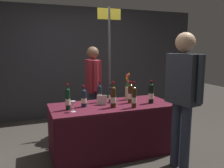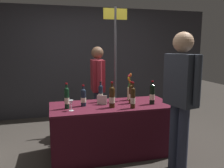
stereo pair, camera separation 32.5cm
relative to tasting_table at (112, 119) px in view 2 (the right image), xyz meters
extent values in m
plane|color=#38332D|center=(0.00, 0.00, -0.51)|extent=(12.00, 12.00, 0.00)
cube|color=#2D2D33|center=(0.00, 2.09, 0.69)|extent=(5.79, 0.12, 2.41)
cube|color=#4C1423|center=(0.00, 0.00, 0.20)|extent=(1.75, 0.77, 0.02)
cube|color=#3E101D|center=(0.00, -0.38, -0.16)|extent=(1.75, 0.01, 0.70)
cube|color=#3E101D|center=(0.00, 0.38, -0.16)|extent=(1.75, 0.01, 0.70)
cube|color=#3E101D|center=(-0.87, 0.00, -0.16)|extent=(0.01, 0.77, 0.70)
cube|color=#3E101D|center=(0.87, 0.00, -0.16)|extent=(0.01, 0.77, 0.70)
cylinder|color=#38230F|center=(-0.04, -0.16, 0.34)|extent=(0.08, 0.08, 0.26)
sphere|color=#38230F|center=(-0.04, -0.16, 0.47)|extent=(0.08, 0.08, 0.08)
cylinder|color=#38230F|center=(-0.04, -0.16, 0.51)|extent=(0.03, 0.03, 0.08)
cylinder|color=maroon|center=(-0.04, -0.16, 0.56)|extent=(0.03, 0.03, 0.02)
cylinder|color=beige|center=(-0.04, -0.16, 0.32)|extent=(0.08, 0.08, 0.08)
cylinder|color=#192333|center=(-0.13, 0.19, 0.33)|extent=(0.07, 0.07, 0.23)
sphere|color=#192333|center=(-0.13, 0.19, 0.44)|extent=(0.06, 0.06, 0.06)
cylinder|color=#192333|center=(-0.13, 0.19, 0.48)|extent=(0.03, 0.03, 0.07)
cylinder|color=black|center=(-0.13, 0.19, 0.52)|extent=(0.03, 0.03, 0.02)
cylinder|color=beige|center=(-0.13, 0.19, 0.31)|extent=(0.07, 0.07, 0.07)
cylinder|color=#38230F|center=(0.22, -0.27, 0.34)|extent=(0.06, 0.06, 0.25)
sphere|color=#38230F|center=(0.22, -0.27, 0.47)|extent=(0.06, 0.06, 0.06)
cylinder|color=#38230F|center=(0.22, -0.27, 0.51)|extent=(0.02, 0.02, 0.09)
cylinder|color=maroon|center=(0.22, -0.27, 0.57)|extent=(0.03, 0.03, 0.02)
cylinder|color=beige|center=(0.22, -0.27, 0.32)|extent=(0.07, 0.07, 0.08)
cylinder|color=black|center=(0.57, -0.13, 0.34)|extent=(0.07, 0.07, 0.26)
sphere|color=black|center=(0.57, -0.13, 0.47)|extent=(0.07, 0.07, 0.07)
cylinder|color=black|center=(0.57, -0.13, 0.51)|extent=(0.03, 0.03, 0.07)
cylinder|color=maroon|center=(0.57, -0.13, 0.55)|extent=(0.03, 0.03, 0.02)
cylinder|color=beige|center=(0.57, -0.13, 0.32)|extent=(0.07, 0.07, 0.08)
cylinder|color=#38230F|center=(0.29, 0.00, 0.34)|extent=(0.07, 0.07, 0.24)
sphere|color=#38230F|center=(0.29, 0.00, 0.46)|extent=(0.07, 0.07, 0.07)
cylinder|color=#38230F|center=(0.29, 0.00, 0.49)|extent=(0.03, 0.03, 0.07)
cylinder|color=maroon|center=(0.29, 0.00, 0.53)|extent=(0.03, 0.03, 0.02)
cylinder|color=beige|center=(0.29, 0.00, 0.32)|extent=(0.07, 0.07, 0.08)
cylinder|color=black|center=(-0.64, -0.06, 0.35)|extent=(0.06, 0.06, 0.26)
sphere|color=black|center=(-0.64, -0.06, 0.48)|extent=(0.06, 0.06, 0.06)
cylinder|color=black|center=(-0.64, -0.06, 0.51)|extent=(0.03, 0.03, 0.07)
cylinder|color=maroon|center=(-0.64, -0.06, 0.56)|extent=(0.03, 0.03, 0.02)
cylinder|color=beige|center=(-0.64, -0.06, 0.32)|extent=(0.07, 0.07, 0.08)
cylinder|color=#192333|center=(0.03, 0.12, 0.32)|extent=(0.07, 0.07, 0.20)
sphere|color=#192333|center=(0.03, 0.12, 0.42)|extent=(0.07, 0.07, 0.07)
cylinder|color=#192333|center=(0.03, 0.12, 0.45)|extent=(0.03, 0.03, 0.07)
cylinder|color=black|center=(0.03, 0.12, 0.49)|extent=(0.03, 0.03, 0.02)
cylinder|color=beige|center=(0.03, 0.12, 0.30)|extent=(0.07, 0.07, 0.06)
cylinder|color=#192333|center=(-0.41, 0.02, 0.32)|extent=(0.07, 0.07, 0.21)
sphere|color=#192333|center=(-0.41, 0.02, 0.43)|extent=(0.07, 0.07, 0.07)
cylinder|color=#192333|center=(-0.41, 0.02, 0.46)|extent=(0.03, 0.03, 0.07)
cylinder|color=maroon|center=(-0.41, 0.02, 0.51)|extent=(0.03, 0.03, 0.02)
cylinder|color=beige|center=(-0.41, 0.02, 0.31)|extent=(0.08, 0.08, 0.07)
cylinder|color=silver|center=(-0.60, -0.17, 0.22)|extent=(0.07, 0.07, 0.00)
cylinder|color=silver|center=(-0.60, -0.17, 0.25)|extent=(0.01, 0.01, 0.07)
cone|color=silver|center=(-0.60, -0.17, 0.32)|extent=(0.07, 0.07, 0.07)
cylinder|color=tan|center=(0.35, 0.20, 0.32)|extent=(0.09, 0.09, 0.20)
cylinder|color=#38722D|center=(0.34, 0.20, 0.46)|extent=(0.01, 0.03, 0.30)
ellipsoid|color=#E05B1E|center=(0.35, 0.19, 0.61)|extent=(0.03, 0.03, 0.05)
cylinder|color=#38722D|center=(0.32, 0.21, 0.45)|extent=(0.04, 0.01, 0.28)
ellipsoid|color=red|center=(0.34, 0.21, 0.59)|extent=(0.03, 0.03, 0.05)
cylinder|color=#38722D|center=(0.33, 0.21, 0.44)|extent=(0.03, 0.04, 0.24)
ellipsoid|color=gold|center=(0.32, 0.20, 0.56)|extent=(0.03, 0.03, 0.05)
cylinder|color=#38722D|center=(0.35, 0.20, 0.41)|extent=(0.03, 0.01, 0.19)
ellipsoid|color=#E05B1E|center=(0.34, 0.20, 0.50)|extent=(0.03, 0.03, 0.05)
cylinder|color=#38722D|center=(0.35, 0.23, 0.45)|extent=(0.05, 0.05, 0.27)
ellipsoid|color=red|center=(0.33, 0.21, 0.59)|extent=(0.03, 0.03, 0.05)
cylinder|color=#38722D|center=(0.34, 0.19, 0.43)|extent=(0.03, 0.03, 0.23)
ellipsoid|color=#E05B1E|center=(0.33, 0.20, 0.54)|extent=(0.03, 0.03, 0.05)
cube|color=silver|center=(-0.14, 0.03, 0.29)|extent=(0.14, 0.08, 0.14)
cylinder|color=#2D3347|center=(-0.03, 0.92, -0.12)|extent=(0.12, 0.12, 0.78)
cylinder|color=#2D3347|center=(-0.04, 0.77, -0.12)|extent=(0.12, 0.12, 0.78)
cube|color=maroon|center=(-0.04, 0.84, 0.54)|extent=(0.23, 0.40, 0.55)
sphere|color=brown|center=(-0.04, 0.84, 0.94)|extent=(0.21, 0.21, 0.21)
cylinder|color=maroon|center=(-0.02, 1.08, 0.56)|extent=(0.08, 0.08, 0.51)
cylinder|color=maroon|center=(-0.05, 0.60, 0.56)|extent=(0.08, 0.08, 0.51)
cylinder|color=#2D3347|center=(0.66, -0.82, -0.08)|extent=(0.12, 0.12, 0.86)
cylinder|color=#2D3347|center=(0.63, -0.67, -0.08)|extent=(0.12, 0.12, 0.86)
cube|color=#2D333D|center=(0.65, -0.74, 0.65)|extent=(0.29, 0.43, 0.61)
sphere|color=tan|center=(0.65, -0.74, 1.09)|extent=(0.24, 0.24, 0.24)
cylinder|color=#2D333D|center=(0.70, -0.98, 0.68)|extent=(0.08, 0.08, 0.56)
cylinder|color=#2D333D|center=(0.60, -0.50, 0.68)|extent=(0.08, 0.08, 0.56)
cylinder|color=#47474C|center=(0.35, 1.05, 0.62)|extent=(0.04, 0.04, 2.27)
cube|color=yellow|center=(0.35, 1.05, 1.63)|extent=(0.45, 0.02, 0.20)
camera|label=1|loc=(-1.15, -3.00, 1.05)|focal=36.66mm
camera|label=2|loc=(-0.84, -3.10, 1.05)|focal=36.66mm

